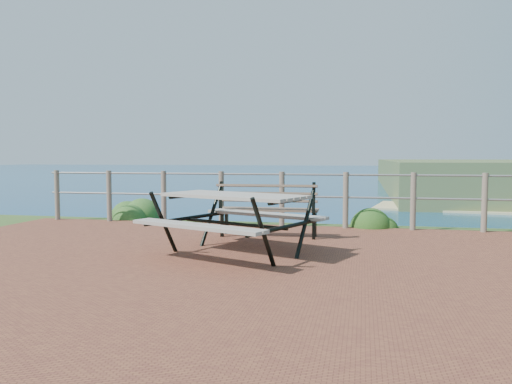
# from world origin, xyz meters

# --- Properties ---
(ground) EXTENTS (10.00, 7.00, 0.12)m
(ground) POSITION_xyz_m (0.00, 0.00, 0.00)
(ground) COLOR brown
(ground) RESTS_ON ground
(ocean) EXTENTS (1200.00, 1200.00, 0.00)m
(ocean) POSITION_xyz_m (0.00, 200.00, 0.00)
(ocean) COLOR #135E73
(ocean) RESTS_ON ground
(safety_railing) EXTENTS (9.40, 0.10, 1.00)m
(safety_railing) POSITION_xyz_m (0.00, 3.35, 0.57)
(safety_railing) COLOR #6B5B4C
(safety_railing) RESTS_ON ground
(picnic_table) EXTENTS (2.02, 1.52, 0.79)m
(picnic_table) POSITION_xyz_m (-0.17, 0.56, 0.50)
(picnic_table) COLOR gray
(picnic_table) RESTS_ON ground
(park_bench) EXTENTS (1.58, 0.44, 0.89)m
(park_bench) POSITION_xyz_m (-0.01, 2.13, 0.58)
(park_bench) COLOR brown
(park_bench) RESTS_ON ground
(shrub_lip_west) EXTENTS (0.82, 0.82, 0.58)m
(shrub_lip_west) POSITION_xyz_m (-3.37, 4.07, 0.00)
(shrub_lip_west) COLOR #21511E
(shrub_lip_west) RESTS_ON ground
(shrub_lip_east) EXTENTS (0.77, 0.77, 0.52)m
(shrub_lip_east) POSITION_xyz_m (1.80, 3.78, 0.00)
(shrub_lip_east) COLOR #1A4415
(shrub_lip_east) RESTS_ON ground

